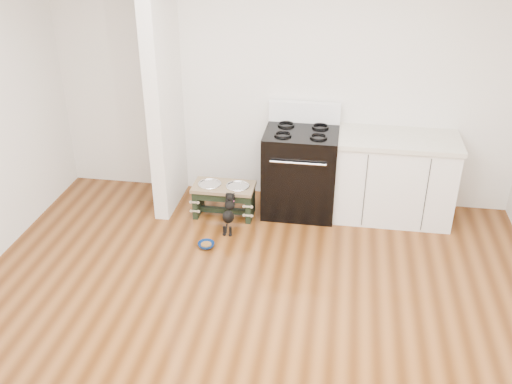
# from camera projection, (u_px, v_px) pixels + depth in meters

# --- Properties ---
(ground) EXTENTS (5.00, 5.00, 0.00)m
(ground) POSITION_uv_depth(u_px,v_px,m) (241.00, 341.00, 4.45)
(ground) COLOR #49250D
(ground) RESTS_ON ground
(room_shell) EXTENTS (5.00, 5.00, 5.00)m
(room_shell) POSITION_uv_depth(u_px,v_px,m) (237.00, 151.00, 3.69)
(room_shell) COLOR silver
(room_shell) RESTS_ON ground
(partition_wall) EXTENTS (0.15, 0.80, 2.70)m
(partition_wall) POSITION_uv_depth(u_px,v_px,m) (164.00, 86.00, 5.81)
(partition_wall) COLOR silver
(partition_wall) RESTS_ON ground
(oven_range) EXTENTS (0.76, 0.69, 1.14)m
(oven_range) POSITION_uv_depth(u_px,v_px,m) (300.00, 170.00, 6.07)
(oven_range) COLOR black
(oven_range) RESTS_ON ground
(cabinet_run) EXTENTS (1.24, 0.64, 0.91)m
(cabinet_run) POSITION_uv_depth(u_px,v_px,m) (394.00, 178.00, 5.96)
(cabinet_run) COLOR white
(cabinet_run) RESTS_ON ground
(dog_feeder) EXTENTS (0.65, 0.35, 0.37)m
(dog_feeder) POSITION_uv_depth(u_px,v_px,m) (224.00, 194.00, 6.06)
(dog_feeder) COLOR black
(dog_feeder) RESTS_ON ground
(puppy) EXTENTS (0.11, 0.33, 0.40)m
(puppy) POSITION_uv_depth(u_px,v_px,m) (229.00, 212.00, 5.80)
(puppy) COLOR black
(puppy) RESTS_ON ground
(floor_bowl) EXTENTS (0.21, 0.21, 0.05)m
(floor_bowl) POSITION_uv_depth(u_px,v_px,m) (206.00, 245.00, 5.60)
(floor_bowl) COLOR navy
(floor_bowl) RESTS_ON ground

